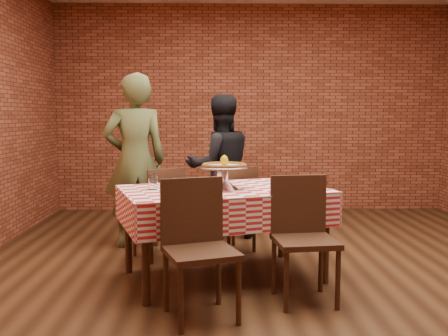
{
  "coord_description": "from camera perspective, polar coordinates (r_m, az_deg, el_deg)",
  "views": [
    {
      "loc": [
        -0.54,
        -4.22,
        1.36
      ],
      "look_at": [
        -0.45,
        -0.03,
        0.92
      ],
      "focal_mm": 40.64,
      "sensor_mm": 36.0,
      "label": 1
    }
  ],
  "objects": [
    {
      "name": "chair_far_left",
      "position": [
        4.89,
        -7.47,
        -4.98
      ],
      "size": [
        0.55,
        0.55,
        0.87
      ],
      "primitive_type": null,
      "rotation": [
        0.0,
        0.0,
        3.77
      ],
      "color": "#422414",
      "rests_on": "ground"
    },
    {
      "name": "chair_near_left",
      "position": [
        3.41,
        -2.61,
        -9.26
      ],
      "size": [
        0.57,
        0.57,
        0.93
      ],
      "primitive_type": null,
      "rotation": [
        0.0,
        0.0,
        0.33
      ],
      "color": "#422414",
      "rests_on": "ground"
    },
    {
      "name": "water_glass_right",
      "position": [
        4.16,
        -7.97,
        -1.54
      ],
      "size": [
        0.1,
        0.1,
        0.13
      ],
      "primitive_type": "cylinder",
      "rotation": [
        0.0,
        0.0,
        0.32
      ],
      "color": "white",
      "rests_on": "tablecloth"
    },
    {
      "name": "chair_far_right",
      "position": [
        5.05,
        0.82,
        -4.61
      ],
      "size": [
        0.54,
        0.54,
        0.86
      ],
      "primitive_type": null,
      "rotation": [
        0.0,
        0.0,
        3.79
      ],
      "color": "#422414",
      "rests_on": "ground"
    },
    {
      "name": "side_plate",
      "position": [
        4.28,
        6.67,
        -2.08
      ],
      "size": [
        0.2,
        0.2,
        0.01
      ],
      "primitive_type": "cylinder",
      "rotation": [
        0.0,
        0.0,
        0.32
      ],
      "color": "white",
      "rests_on": "tablecloth"
    },
    {
      "name": "pizza",
      "position": [
        4.12,
        0.03,
        0.21
      ],
      "size": [
        0.42,
        0.42,
        0.03
      ],
      "primitive_type": "cylinder",
      "rotation": [
        0.0,
        0.0,
        0.15
      ],
      "color": "beige",
      "rests_on": "pizza_stand"
    },
    {
      "name": "diner_black",
      "position": [
        5.59,
        -0.43,
        0.14
      ],
      "size": [
        0.9,
        0.78,
        1.58
      ],
      "primitive_type": "imported",
      "rotation": [
        0.0,
        0.0,
        3.42
      ],
      "color": "black",
      "rests_on": "ground"
    },
    {
      "name": "chair_near_right",
      "position": [
        3.75,
        9.11,
        -8.07
      ],
      "size": [
        0.48,
        0.48,
        0.91
      ],
      "primitive_type": null,
      "rotation": [
        0.0,
        0.0,
        0.11
      ],
      "color": "#422414",
      "rests_on": "ground"
    },
    {
      "name": "lemon",
      "position": [
        4.11,
        0.03,
        0.87
      ],
      "size": [
        0.07,
        0.07,
        0.08
      ],
      "primitive_type": "ellipsoid",
      "rotation": [
        0.0,
        0.0,
        0.15
      ],
      "color": "yellow",
      "rests_on": "pizza"
    },
    {
      "name": "sweetener_packet_a",
      "position": [
        4.28,
        8.3,
        -2.13
      ],
      "size": [
        0.06,
        0.06,
        0.0
      ],
      "primitive_type": "cube",
      "rotation": [
        0.0,
        0.0,
        0.97
      ],
      "color": "white",
      "rests_on": "tablecloth"
    },
    {
      "name": "tablecloth",
      "position": [
        4.2,
        -0.05,
        -4.17
      ],
      "size": [
        1.89,
        1.47,
        0.28
      ],
      "primitive_type": null,
      "rotation": [
        0.0,
        0.0,
        0.32
      ],
      "color": "red",
      "rests_on": "table"
    },
    {
      "name": "water_glass_left",
      "position": [
        3.91,
        -5.09,
        -1.97
      ],
      "size": [
        0.1,
        0.1,
        0.13
      ],
      "primitive_type": "cylinder",
      "rotation": [
        0.0,
        0.0,
        0.32
      ],
      "color": "white",
      "rests_on": "tablecloth"
    },
    {
      "name": "sweetener_packet_b",
      "position": [
        4.28,
        7.92,
        -2.13
      ],
      "size": [
        0.06,
        0.05,
        0.0
      ],
      "primitive_type": "cube",
      "rotation": [
        0.0,
        0.0,
        -0.26
      ],
      "color": "white",
      "rests_on": "tablecloth"
    },
    {
      "name": "table",
      "position": [
        4.25,
        -0.05,
        -7.41
      ],
      "size": [
        1.84,
        1.43,
        0.75
      ],
      "primitive_type": "cube",
      "rotation": [
        0.0,
        0.0,
        0.32
      ],
      "color": "#422414",
      "rests_on": "ground"
    },
    {
      "name": "ground",
      "position": [
        4.47,
        5.89,
        -11.77
      ],
      "size": [
        6.0,
        6.0,
        0.0
      ],
      "primitive_type": "plane",
      "color": "black",
      "rests_on": "ground"
    },
    {
      "name": "back_wall",
      "position": [
        7.24,
        3.07,
        6.69
      ],
      "size": [
        5.5,
        0.0,
        5.5
      ],
      "primitive_type": "plane",
      "rotation": [
        1.57,
        0.0,
        0.0
      ],
      "color": "maroon",
      "rests_on": "ground"
    },
    {
      "name": "condiment_caddy",
      "position": [
        4.49,
        -0.27,
        -0.84
      ],
      "size": [
        0.11,
        0.1,
        0.14
      ],
      "primitive_type": "cube",
      "rotation": [
        0.0,
        0.0,
        0.22
      ],
      "color": "silver",
      "rests_on": "tablecloth"
    },
    {
      "name": "pizza_stand",
      "position": [
        4.13,
        0.03,
        -1.13
      ],
      "size": [
        0.47,
        0.47,
        0.18
      ],
      "primitive_type": null,
      "rotation": [
        0.0,
        0.0,
        0.15
      ],
      "color": "silver",
      "rests_on": "tablecloth"
    },
    {
      "name": "diner_olive",
      "position": [
        5.29,
        -9.99,
        0.81
      ],
      "size": [
        0.74,
        0.59,
        1.78
      ],
      "primitive_type": "imported",
      "rotation": [
        0.0,
        0.0,
        3.43
      ],
      "color": "#4C522C",
      "rests_on": "ground"
    }
  ]
}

